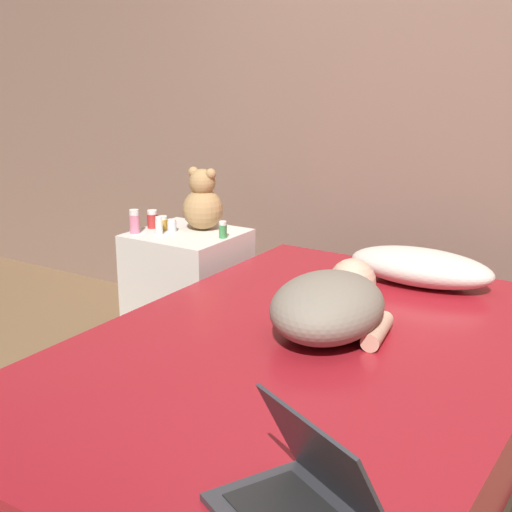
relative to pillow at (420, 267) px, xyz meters
The scene contains 14 objects.
ground_plane 0.99m from the pillow, 96.12° to the right, with size 12.00×12.00×0.00m, color brown.
wall_back 0.89m from the pillow, 99.17° to the left, with size 8.00×0.06×2.60m.
bed 0.87m from the pillow, 96.12° to the right, with size 1.38×2.09×0.51m.
nightstand 1.11m from the pillow, behind, with size 0.46×0.44×0.60m.
pillow is the anchor object (origin of this frame).
person_lying 0.63m from the pillow, 96.78° to the right, with size 0.44×0.67×0.20m.
laptop 1.58m from the pillow, 78.13° to the right, with size 0.41×0.37×0.23m.
teddy_bear 1.05m from the pillow, behind, with size 0.19×0.19×0.29m.
bottle_white 1.17m from the pillow, 169.40° to the right, with size 0.03×0.03×0.08m.
bottle_amber 1.20m from the pillow, behind, with size 0.05×0.05×0.07m.
bottle_pink 1.29m from the pillow, 168.57° to the right, with size 0.05×0.05×0.11m.
bottle_green 0.88m from the pillow, behind, with size 0.04×0.04×0.08m.
bottle_red 1.26m from the pillow, behind, with size 0.05×0.05×0.08m.
bottle_clear 1.14m from the pillow, behind, with size 0.04×0.04×0.06m.
Camera 1 is at (0.97, -1.82, 1.41)m, focal length 50.00 mm.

